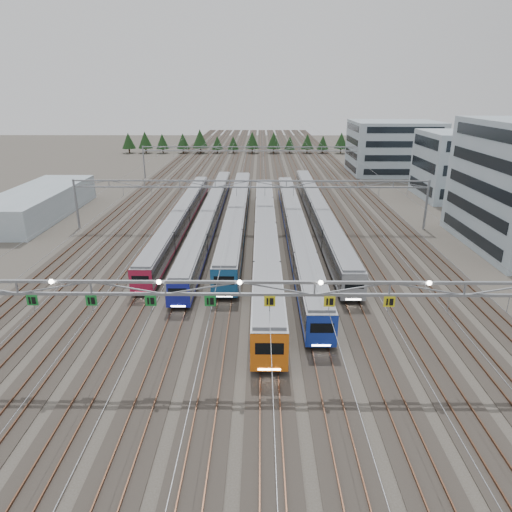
{
  "coord_description": "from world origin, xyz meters",
  "views": [
    {
      "loc": [
        1.51,
        -31.19,
        21.32
      ],
      "look_at": [
        1.05,
        17.42,
        3.5
      ],
      "focal_mm": 32.0,
      "sensor_mm": 36.0,
      "label": 1
    }
  ],
  "objects_px": {
    "train_e": "(295,227)",
    "depot_bldg_north": "(393,148)",
    "gantry_mid": "(251,190)",
    "west_shed": "(38,203)",
    "train_d": "(265,234)",
    "depot_bldg_mid": "(458,165)",
    "train_c": "(237,214)",
    "gantry_near": "(239,292)",
    "train_b": "(210,214)",
    "train_f": "(318,212)",
    "gantry_far": "(254,153)",
    "train_a": "(182,216)"
  },
  "relations": [
    {
      "from": "gantry_near",
      "to": "west_shed",
      "type": "xyz_separation_m",
      "value": [
        -37.84,
        47.57,
        -4.75
      ]
    },
    {
      "from": "train_c",
      "to": "depot_bldg_mid",
      "type": "height_order",
      "value": "depot_bldg_mid"
    },
    {
      "from": "train_e",
      "to": "depot_bldg_north",
      "type": "distance_m",
      "value": 65.59
    },
    {
      "from": "gantry_far",
      "to": "west_shed",
      "type": "relative_size",
      "value": 1.88
    },
    {
      "from": "depot_bldg_north",
      "to": "train_f",
      "type": "bearing_deg",
      "value": -117.41
    },
    {
      "from": "gantry_mid",
      "to": "train_f",
      "type": "bearing_deg",
      "value": 16.11
    },
    {
      "from": "train_d",
      "to": "train_c",
      "type": "bearing_deg",
      "value": 111.77
    },
    {
      "from": "gantry_near",
      "to": "gantry_mid",
      "type": "height_order",
      "value": "gantry_near"
    },
    {
      "from": "train_d",
      "to": "west_shed",
      "type": "bearing_deg",
      "value": 156.45
    },
    {
      "from": "train_f",
      "to": "gantry_near",
      "type": "bearing_deg",
      "value": -104.6
    },
    {
      "from": "gantry_near",
      "to": "west_shed",
      "type": "relative_size",
      "value": 1.88
    },
    {
      "from": "depot_bldg_mid",
      "to": "depot_bldg_north",
      "type": "height_order",
      "value": "depot_bldg_north"
    },
    {
      "from": "train_d",
      "to": "depot_bldg_mid",
      "type": "xyz_separation_m",
      "value": [
        39.56,
        32.96,
        4.47
      ]
    },
    {
      "from": "train_f",
      "to": "gantry_far",
      "type": "distance_m",
      "value": 43.46
    },
    {
      "from": "train_e",
      "to": "depot_bldg_north",
      "type": "xyz_separation_m",
      "value": [
        29.98,
        58.14,
        4.74
      ]
    },
    {
      "from": "gantry_far",
      "to": "west_shed",
      "type": "distance_m",
      "value": 53.49
    },
    {
      "from": "train_e",
      "to": "gantry_far",
      "type": "bearing_deg",
      "value": 97.57
    },
    {
      "from": "train_b",
      "to": "train_c",
      "type": "height_order",
      "value": "train_c"
    },
    {
      "from": "train_b",
      "to": "west_shed",
      "type": "height_order",
      "value": "west_shed"
    },
    {
      "from": "west_shed",
      "to": "train_d",
      "type": "bearing_deg",
      "value": -23.55
    },
    {
      "from": "gantry_near",
      "to": "train_c",
      "type": "bearing_deg",
      "value": 93.05
    },
    {
      "from": "train_b",
      "to": "depot_bldg_mid",
      "type": "distance_m",
      "value": 53.06
    },
    {
      "from": "train_f",
      "to": "gantry_mid",
      "type": "bearing_deg",
      "value": -163.89
    },
    {
      "from": "train_a",
      "to": "gantry_near",
      "type": "xyz_separation_m",
      "value": [
        11.2,
        -40.62,
        5.2
      ]
    },
    {
      "from": "gantry_far",
      "to": "train_f",
      "type": "bearing_deg",
      "value": -74.92
    },
    {
      "from": "train_c",
      "to": "depot_bldg_mid",
      "type": "bearing_deg",
      "value": 26.21
    },
    {
      "from": "train_e",
      "to": "gantry_mid",
      "type": "relative_size",
      "value": 1.12
    },
    {
      "from": "gantry_near",
      "to": "depot_bldg_mid",
      "type": "distance_m",
      "value": 75.67
    },
    {
      "from": "train_b",
      "to": "train_c",
      "type": "relative_size",
      "value": 1.11
    },
    {
      "from": "train_d",
      "to": "depot_bldg_mid",
      "type": "height_order",
      "value": "depot_bldg_mid"
    },
    {
      "from": "train_a",
      "to": "gantry_near",
      "type": "bearing_deg",
      "value": -74.58
    },
    {
      "from": "train_a",
      "to": "gantry_near",
      "type": "distance_m",
      "value": 42.45
    },
    {
      "from": "train_f",
      "to": "gantry_near",
      "type": "distance_m",
      "value": 45.1
    },
    {
      "from": "gantry_mid",
      "to": "west_shed",
      "type": "bearing_deg",
      "value": 168.87
    },
    {
      "from": "train_e",
      "to": "gantry_mid",
      "type": "distance_m",
      "value": 9.9
    },
    {
      "from": "depot_bldg_mid",
      "to": "gantry_mid",
      "type": "bearing_deg",
      "value": -151.28
    },
    {
      "from": "train_f",
      "to": "depot_bldg_north",
      "type": "bearing_deg",
      "value": 62.59
    },
    {
      "from": "train_b",
      "to": "gantry_far",
      "type": "bearing_deg",
      "value": 81.06
    },
    {
      "from": "train_d",
      "to": "depot_bldg_mid",
      "type": "relative_size",
      "value": 3.87
    },
    {
      "from": "train_c",
      "to": "depot_bldg_north",
      "type": "distance_m",
      "value": 64.47
    },
    {
      "from": "train_d",
      "to": "train_e",
      "type": "xyz_separation_m",
      "value": [
        4.5,
        4.27,
        -0.19
      ]
    },
    {
      "from": "gantry_near",
      "to": "gantry_far",
      "type": "relative_size",
      "value": 1.0
    },
    {
      "from": "train_d",
      "to": "gantry_mid",
      "type": "bearing_deg",
      "value": 102.63
    },
    {
      "from": "gantry_near",
      "to": "gantry_far",
      "type": "distance_m",
      "value": 85.12
    },
    {
      "from": "train_a",
      "to": "train_d",
      "type": "height_order",
      "value": "train_d"
    },
    {
      "from": "depot_bldg_mid",
      "to": "depot_bldg_north",
      "type": "xyz_separation_m",
      "value": [
        -5.09,
        29.46,
        0.08
      ]
    },
    {
      "from": "gantry_far",
      "to": "train_b",
      "type": "bearing_deg",
      "value": -98.94
    },
    {
      "from": "train_b",
      "to": "train_e",
      "type": "relative_size",
      "value": 1.01
    },
    {
      "from": "depot_bldg_north",
      "to": "train_c",
      "type": "bearing_deg",
      "value": -127.31
    },
    {
      "from": "train_a",
      "to": "gantry_far",
      "type": "relative_size",
      "value": 0.96
    }
  ]
}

